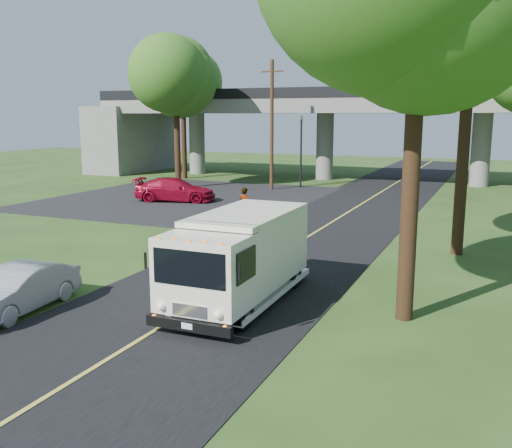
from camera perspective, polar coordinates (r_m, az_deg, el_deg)
The scene contains 13 objects.
ground at distance 16.43m, azimuth -5.49°, elevation -7.86°, with size 120.00×120.00×0.00m, color #234117.
road at distance 25.34m, azimuth 5.48°, elevation -1.15°, with size 7.00×90.00×0.02m, color black.
parking_lot at distance 37.03m, azimuth -6.97°, elevation 2.62°, with size 16.00×18.00×0.01m, color black.
lane_line at distance 25.33m, azimuth 5.48°, elevation -1.11°, with size 0.12×90.00×0.01m, color gold.
overpass at distance 46.23m, azimuth 14.19°, elevation 9.66°, with size 54.00×10.00×7.30m.
traffic_signal at distance 41.91m, azimuth 4.53°, elevation 8.00°, with size 0.18×0.22×5.20m.
utility_pole at distance 40.52m, azimuth 1.59°, elevation 9.91°, with size 1.60×0.26×9.00m.
tree_left_lot at distance 41.47m, azimuth -7.91°, elevation 14.41°, with size 5.60×5.50×10.50m.
tree_left_far at distance 48.12m, azimuth -7.23°, elevation 13.38°, with size 5.26×5.16×9.89m.
step_van at distance 16.01m, azimuth -1.63°, elevation -3.16°, with size 2.29×6.09×2.55m.
red_sedan at distance 35.59m, azimuth -8.08°, elevation 3.42°, with size 2.02×4.97×1.44m, color maroon.
silver_sedan at distance 16.79m, azimuth -22.61°, elevation -6.05°, with size 1.30×3.74×1.23m, color #9A9EA2.
pedestrian at distance 27.91m, azimuth -1.13°, elevation 1.86°, with size 0.65×0.43×1.80m, color gray.
Camera 1 is at (7.59, -13.59, 5.26)m, focal length 40.00 mm.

